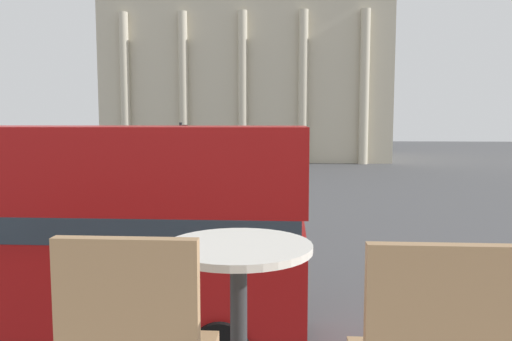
# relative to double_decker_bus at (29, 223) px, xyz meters

# --- Properties ---
(double_decker_bus) EXTENTS (10.41, 2.77, 4.12)m
(double_decker_bus) POSITION_rel_double_decker_bus_xyz_m (0.00, 0.00, 0.00)
(double_decker_bus) COLOR black
(double_decker_bus) RESTS_ON ground_plane
(cafe_dining_table) EXTENTS (0.60, 0.60, 0.73)m
(cafe_dining_table) POSITION_rel_double_decker_bus_xyz_m (4.69, -7.00, 1.24)
(cafe_dining_table) COLOR #2D2D30
(cafe_dining_table) RESTS_ON cafe_floor_slab
(plaza_building_left) EXTENTS (29.82, 17.14, 17.80)m
(plaza_building_left) POSITION_rel_double_decker_bus_xyz_m (0.34, 48.23, 6.61)
(plaza_building_left) COLOR beige
(plaza_building_left) RESTS_ON ground_plane
(traffic_light_near) EXTENTS (0.42, 0.24, 3.31)m
(traffic_light_near) POSITION_rel_double_decker_bus_xyz_m (-0.94, 4.44, -0.11)
(traffic_light_near) COLOR black
(traffic_light_near) RESTS_ON ground_plane
(traffic_light_mid) EXTENTS (0.42, 0.24, 4.13)m
(traffic_light_mid) POSITION_rel_double_decker_bus_xyz_m (0.35, 12.03, 0.39)
(traffic_light_mid) COLOR black
(traffic_light_mid) RESTS_ON ground_plane
(car_navy) EXTENTS (4.20, 1.93, 1.35)m
(car_navy) POSITION_rel_double_decker_bus_xyz_m (1.90, 9.37, -1.59)
(car_navy) COLOR black
(car_navy) RESTS_ON ground_plane
(pedestrian_blue) EXTENTS (0.32, 0.32, 1.81)m
(pedestrian_blue) POSITION_rel_double_decker_bus_xyz_m (-1.94, 25.25, -1.24)
(pedestrian_blue) COLOR #282B33
(pedestrian_blue) RESTS_ON ground_plane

